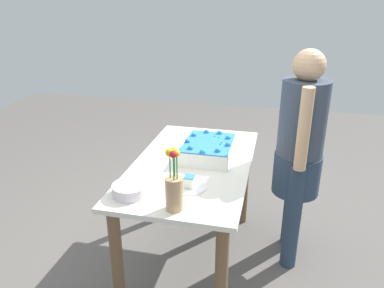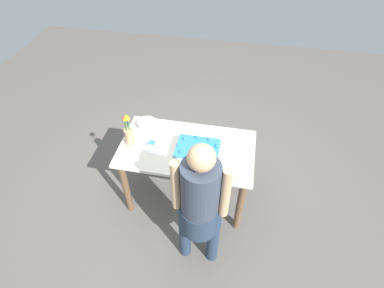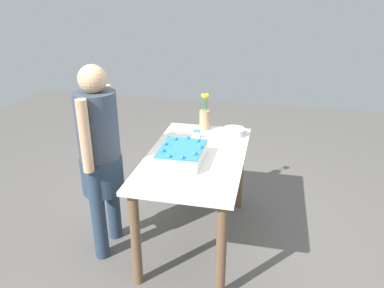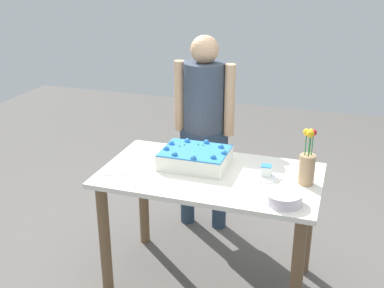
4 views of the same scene
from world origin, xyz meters
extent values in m
plane|color=#5B5752|center=(0.00, 0.00, 0.00)|extent=(8.00, 8.00, 0.00)
cube|color=silver|center=(0.00, 0.00, 0.76)|extent=(1.32, 0.74, 0.03)
cylinder|color=brown|center=(-0.58, -0.30, 0.37)|extent=(0.07, 0.07, 0.75)
cylinder|color=brown|center=(0.58, -0.30, 0.37)|extent=(0.07, 0.07, 0.75)
cylinder|color=brown|center=(-0.58, 0.30, 0.37)|extent=(0.07, 0.07, 0.75)
cylinder|color=brown|center=(0.58, 0.30, 0.37)|extent=(0.07, 0.07, 0.75)
cube|color=white|center=(-0.12, 0.08, 0.83)|extent=(0.41, 0.32, 0.10)
cube|color=#2E7DCB|center=(-0.12, 0.08, 0.88)|extent=(0.40, 0.31, 0.01)
sphere|color=#2E7DCB|center=(0.06, 0.08, 0.89)|extent=(0.04, 0.04, 0.04)
sphere|color=#2E7DCB|center=(0.02, 0.17, 0.89)|extent=(0.04, 0.04, 0.04)
sphere|color=#2E7DCB|center=(-0.09, 0.22, 0.89)|extent=(0.04, 0.04, 0.04)
sphere|color=#2E7DCB|center=(-0.21, 0.20, 0.89)|extent=(0.04, 0.04, 0.04)
sphere|color=#2E7DCB|center=(-0.29, 0.13, 0.89)|extent=(0.04, 0.04, 0.04)
sphere|color=#2E7DCB|center=(-0.29, 0.03, 0.89)|extent=(0.04, 0.04, 0.04)
sphere|color=#2E7DCB|center=(-0.21, -0.04, 0.89)|extent=(0.04, 0.04, 0.04)
sphere|color=#2E7DCB|center=(-0.09, -0.05, 0.89)|extent=(0.04, 0.04, 0.04)
sphere|color=#2E7DCB|center=(0.02, -0.01, 0.89)|extent=(0.04, 0.04, 0.04)
cone|color=#2D8438|center=(-0.21, 0.14, 0.88)|extent=(0.02, 0.02, 0.02)
cone|color=#2D8438|center=(-0.10, 0.17, 0.88)|extent=(0.02, 0.02, 0.02)
cone|color=#2D8438|center=(-0.13, 0.17, 0.88)|extent=(0.02, 0.02, 0.02)
cone|color=#2D8438|center=(-0.23, 0.10, 0.88)|extent=(0.02, 0.02, 0.02)
cylinder|color=white|center=(0.33, 0.06, 0.78)|extent=(0.19, 0.19, 0.01)
cube|color=white|center=(0.33, 0.06, 0.81)|extent=(0.06, 0.06, 0.06)
cube|color=#307DC9|center=(0.33, 0.06, 0.85)|extent=(0.06, 0.06, 0.01)
cube|color=silver|center=(-0.49, -0.18, 0.78)|extent=(0.22, 0.12, 0.00)
cylinder|color=tan|center=(0.56, 0.04, 0.87)|extent=(0.09, 0.09, 0.18)
cylinder|color=#2D8438|center=(0.58, 0.04, 1.02)|extent=(0.01, 0.01, 0.14)
sphere|color=red|center=(0.58, 0.04, 1.09)|extent=(0.04, 0.04, 0.04)
cylinder|color=#2D8438|center=(0.56, 0.06, 1.02)|extent=(0.01, 0.01, 0.14)
sphere|color=gold|center=(0.56, 0.06, 1.09)|extent=(0.03, 0.03, 0.03)
cylinder|color=#2D8438|center=(0.54, 0.04, 1.02)|extent=(0.01, 0.01, 0.14)
sphere|color=yellow|center=(0.54, 0.04, 1.09)|extent=(0.04, 0.04, 0.04)
cylinder|color=#2D8438|center=(0.56, 0.02, 1.02)|extent=(0.01, 0.01, 0.14)
sphere|color=yellow|center=(0.56, 0.02, 1.09)|extent=(0.04, 0.04, 0.04)
cylinder|color=silver|center=(0.47, -0.23, 0.81)|extent=(0.20, 0.20, 0.06)
cylinder|color=#293A50|center=(-0.37, 0.67, 0.39)|extent=(0.11, 0.11, 0.78)
cylinder|color=#293A50|center=(-0.11, 0.67, 0.39)|extent=(0.11, 0.11, 0.78)
cylinder|color=#293A50|center=(-0.24, 0.67, 0.66)|extent=(0.32, 0.31, 0.28)
cylinder|color=#384252|center=(-0.24, 0.67, 1.04)|extent=(0.30, 0.30, 0.52)
sphere|color=tan|center=(-0.24, 0.67, 1.39)|extent=(0.20, 0.20, 0.20)
cylinder|color=tan|center=(-0.43, 0.67, 1.04)|extent=(0.08, 0.08, 0.52)
cylinder|color=tan|center=(-0.06, 0.67, 1.04)|extent=(0.08, 0.08, 0.52)
camera|label=1|loc=(2.13, 0.51, 1.80)|focal=35.00mm
camera|label=2|loc=(-0.44, 2.01, 2.85)|focal=28.00mm
camera|label=3|loc=(-2.55, -0.54, 1.98)|focal=35.00mm
camera|label=4|loc=(0.72, -2.53, 2.01)|focal=45.00mm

